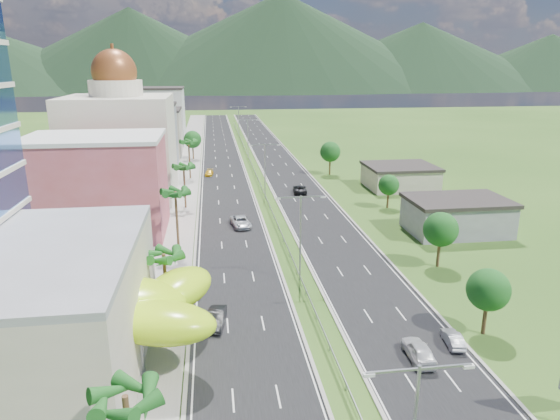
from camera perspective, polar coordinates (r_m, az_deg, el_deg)
name	(u,v)px	position (r m, az deg, el deg)	size (l,w,h in m)	color
ground	(316,320)	(54.07, 4.16, -12.40)	(500.00, 500.00, 0.00)	#2D5119
road_left	(222,162)	(138.77, -6.60, 5.50)	(11.00, 260.00, 0.04)	black
road_right	(276,160)	(139.87, -0.42, 5.70)	(11.00, 260.00, 0.04)	black
sidewalk_left	(187,162)	(138.90, -10.54, 5.36)	(7.00, 260.00, 0.12)	gray
median_guardrail	(255,172)	(121.40, -2.84, 4.31)	(0.10, 216.06, 0.76)	gray
streetlight_median_b	(300,229)	(60.36, 2.35, -2.22)	(6.04, 0.25, 11.00)	gray
streetlight_median_c	(265,165)	(98.72, -1.74, 5.14)	(6.04, 0.25, 11.00)	gray
streetlight_median_d	(248,134)	(142.96, -3.71, 8.63)	(6.04, 0.25, 11.00)	gray
streetlight_median_e	(239,118)	(187.55, -4.75, 10.46)	(6.04, 0.25, 11.00)	gray
lime_canopy	(109,307)	(48.22, -18.99, -10.42)	(18.00, 15.00, 7.40)	#AFE416
pink_shophouse	(98,188)	(82.38, -20.09, 2.40)	(20.00, 15.00, 15.00)	#B84B51
domed_building	(121,141)	(103.87, -17.76, 7.52)	(20.00, 20.00, 28.70)	beige
midrise_grey	(143,139)	(128.66, -15.39, 7.78)	(16.00, 15.00, 16.00)	gray
midrise_beige	(153,134)	(150.50, -14.33, 8.45)	(16.00, 15.00, 13.00)	#A69E88
midrise_white	(160,117)	(172.94, -13.59, 10.31)	(16.00, 15.00, 18.00)	silver
shed_near	(457,217)	(84.24, 19.53, -0.78)	(15.00, 10.00, 5.00)	gray
shed_far	(400,178)	(111.56, 13.53, 3.62)	(14.00, 12.00, 4.40)	#A69E88
palm_tree_a	(126,403)	(30.68, -17.23, -20.36)	(3.60, 3.60, 9.10)	#47301C
palm_tree_b	(164,258)	(52.13, -13.13, -5.37)	(3.60, 3.60, 8.10)	#47301C
palm_tree_c	(175,195)	(70.69, -11.86, 1.70)	(3.60, 3.60, 9.60)	#47301C
palm_tree_d	(184,168)	(93.28, -10.95, 4.68)	(3.60, 3.60, 8.60)	#47301C
palm_tree_e	(189,143)	(117.74, -10.40, 7.49)	(3.60, 3.60, 9.40)	#47301C
leafy_tree_lfar	(193,140)	(142.85, -9.97, 7.94)	(4.90, 4.90, 8.05)	#47301C
leafy_tree_ra	(488,290)	(53.33, 22.71, -8.43)	(4.20, 4.20, 6.90)	#47301C
leafy_tree_rb	(441,230)	(68.46, 17.89, -2.14)	(4.55, 4.55, 7.47)	#47301C
leafy_tree_rc	(389,185)	(94.62, 12.32, 2.80)	(3.85, 3.85, 6.33)	#47301C
leafy_tree_rd	(330,152)	(121.40, 5.76, 6.63)	(4.90, 4.90, 8.05)	#47301C
mountain_ridge	(282,91)	(501.90, 0.22, 13.44)	(860.00, 140.00, 90.00)	black
car_dark_left	(216,318)	(52.94, -7.31, -12.15)	(1.67, 4.80, 1.58)	black
car_silver_mid_left	(241,222)	(82.73, -4.53, -1.35)	(2.71, 5.88, 1.64)	#AFB2B7
car_yellow_far_left	(209,173)	(121.82, -8.11, 4.23)	(1.76, 4.32, 1.25)	gold
car_white_near_right	(419,351)	(48.84, 15.58, -15.22)	(2.03, 5.04, 1.72)	silver
car_silver_right	(453,339)	(52.07, 19.14, -13.71)	(1.35, 3.87, 1.28)	#97989E
car_dark_far_right	(300,189)	(104.15, 2.28, 2.40)	(2.64, 5.72, 1.59)	black
motorcycle	(201,293)	(58.89, -9.05, -9.33)	(0.58, 1.92, 1.23)	black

